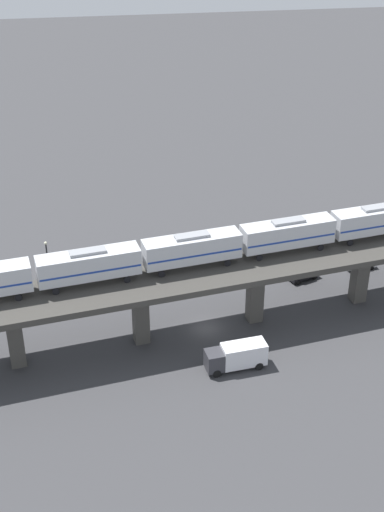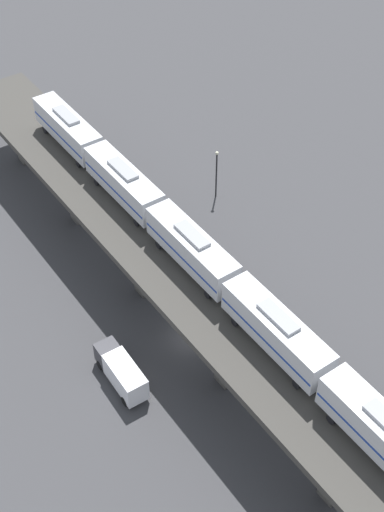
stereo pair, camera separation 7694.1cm
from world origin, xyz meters
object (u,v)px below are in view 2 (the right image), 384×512
at_px(subway_train, 192,248).
at_px(street_lamp, 216,170).
at_px(street_car_black, 353,412).
at_px(delivery_truck, 121,371).

distance_m(subway_train, street_lamp, 23.01).
xyz_separation_m(street_car_black, street_lamp, (-3.98, -35.32, 3.17)).
relative_size(subway_train, street_car_black, 13.07).
relative_size(street_car_black, delivery_truck, 0.64).
relative_size(delivery_truck, street_lamp, 1.07).
bearing_deg(subway_train, delivery_truck, 21.33).
height_order(street_car_black, delivery_truck, delivery_truck).
bearing_deg(subway_train, street_car_black, 116.02).
xyz_separation_m(subway_train, street_car_black, (-8.42, 17.26, -10.17)).
bearing_deg(street_lamp, delivery_truck, 44.77).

